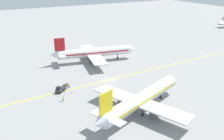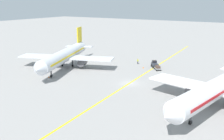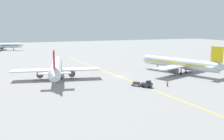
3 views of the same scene
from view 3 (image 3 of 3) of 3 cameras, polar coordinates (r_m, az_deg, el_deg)
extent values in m
plane|color=gray|center=(89.71, 1.47, -1.42)|extent=(400.00, 400.00, 0.00)
cube|color=yellow|center=(89.71, 1.47, -1.42)|extent=(7.23, 119.83, 0.01)
cylinder|color=white|center=(87.63, -12.08, 0.62)|extent=(9.65, 30.10, 3.60)
cone|color=white|center=(103.66, -11.84, 2.01)|extent=(3.84, 3.05, 3.42)
cone|color=white|center=(71.33, -12.46, -1.19)|extent=(3.61, 3.56, 3.06)
cube|color=red|center=(87.61, -12.09, 0.72)|extent=(9.07, 27.17, 0.50)
cube|color=white|center=(86.76, -12.09, 0.05)|extent=(28.47, 10.80, 0.36)
cylinder|color=#4C4C51|center=(87.28, -15.34, -0.86)|extent=(2.81, 3.58, 2.20)
cylinder|color=#4C4C51|center=(86.95, -8.76, -0.66)|extent=(2.81, 3.58, 2.20)
cube|color=red|center=(73.18, -12.51, 2.25)|extent=(1.17, 3.99, 5.00)
cube|color=white|center=(74.26, -12.38, -0.69)|extent=(9.30, 4.19, 0.24)
cylinder|color=#4C4C51|center=(97.49, -11.88, 0.11)|extent=(0.36, 0.36, 2.00)
cylinder|color=black|center=(97.65, -11.86, -0.47)|extent=(0.44, 0.84, 0.80)
cylinder|color=#4C4C51|center=(86.14, -13.13, -1.19)|extent=(0.36, 0.36, 2.00)
cylinder|color=black|center=(86.33, -13.10, -1.84)|extent=(0.44, 0.84, 0.80)
cylinder|color=#4C4C51|center=(86.03, -11.00, -1.13)|extent=(0.36, 0.36, 2.00)
cylinder|color=black|center=(86.22, -10.98, -1.78)|extent=(0.44, 0.84, 0.80)
cylinder|color=silver|center=(98.15, 14.38, 1.49)|extent=(13.87, 29.36, 3.60)
cone|color=silver|center=(107.74, 7.15, 2.43)|extent=(4.04, 3.44, 3.42)
cone|color=silver|center=(90.31, 23.17, 0.51)|extent=(3.92, 3.88, 3.06)
cube|color=yellow|center=(98.13, 14.38, 1.58)|extent=(12.86, 26.57, 0.50)
cube|color=silver|center=(97.72, 14.85, 1.01)|extent=(28.05, 14.67, 0.36)
cylinder|color=#4C4C51|center=(93.78, 13.17, -0.05)|extent=(3.18, 3.77, 2.20)
cylinder|color=#4C4C51|center=(102.11, 16.34, 0.60)|extent=(3.18, 3.77, 2.20)
cube|color=yellow|center=(90.85, 21.91, 3.19)|extent=(1.74, 3.87, 5.00)
cube|color=silver|center=(91.54, 21.47, 0.80)|extent=(9.27, 5.40, 0.24)
cylinder|color=#4C4C51|center=(103.97, 9.90, 0.76)|extent=(0.36, 0.36, 2.00)
cylinder|color=black|center=(104.13, 9.88, 0.22)|extent=(0.54, 0.85, 0.80)
cylinder|color=#4C4C51|center=(96.12, 14.79, -0.14)|extent=(0.36, 0.36, 2.00)
cylinder|color=black|center=(96.29, 14.77, -0.73)|extent=(0.54, 0.85, 0.80)
cylinder|color=#4C4C51|center=(98.80, 15.80, 0.07)|extent=(0.36, 0.36, 2.00)
cylinder|color=black|center=(98.96, 15.77, -0.50)|extent=(0.54, 0.85, 0.80)
cylinder|color=white|center=(198.17, -23.08, 4.92)|extent=(26.89, 10.28, 3.24)
cone|color=white|center=(194.59, -18.94, 5.10)|extent=(2.90, 3.54, 3.08)
cube|color=#0F727F|center=(198.16, -23.08, 4.96)|extent=(24.30, 9.61, 0.45)
cylinder|color=#4C4C51|center=(202.86, -22.93, 4.52)|extent=(3.30, 2.67, 1.98)
cylinder|color=#4C4C51|center=(196.09, -20.60, 4.40)|extent=(0.32, 0.32, 1.80)
cylinder|color=black|center=(196.17, -20.59, 4.14)|extent=(0.76, 0.43, 0.72)
cube|color=#333842|center=(74.62, 7.58, -3.16)|extent=(3.03, 3.29, 0.90)
cube|color=black|center=(74.24, 7.99, -2.60)|extent=(1.68, 1.65, 0.70)
sphere|color=orange|center=(74.15, 8.00, -2.28)|extent=(0.16, 0.16, 0.16)
cylinder|color=black|center=(75.04, 8.48, -3.46)|extent=(0.63, 0.71, 0.70)
cylinder|color=black|center=(73.68, 8.05, -3.70)|extent=(0.63, 0.71, 0.70)
cylinder|color=black|center=(75.76, 7.11, -3.30)|extent=(0.63, 0.71, 0.70)
cylinder|color=black|center=(74.41, 6.66, -3.53)|extent=(0.63, 0.71, 0.70)
cube|color=gray|center=(75.91, 5.34, -3.10)|extent=(2.70, 2.91, 0.20)
cube|color=#4C382D|center=(75.83, 5.35, -2.80)|extent=(2.00, 2.12, 0.60)
cylinder|color=black|center=(76.13, 6.25, -3.32)|extent=(0.38, 0.43, 0.44)
cylinder|color=black|center=(75.01, 5.86, -3.51)|extent=(0.38, 0.43, 0.44)
cylinder|color=black|center=(76.97, 4.83, -3.15)|extent=(0.38, 0.43, 0.44)
cylinder|color=black|center=(75.86, 4.43, -3.34)|extent=(0.38, 0.43, 0.44)
cylinder|color=#23232D|center=(76.96, 11.89, -3.18)|extent=(0.16, 0.16, 0.85)
cylinder|color=#23232D|center=(76.96, 12.04, -3.18)|extent=(0.16, 0.16, 0.85)
cube|color=#CCD819|center=(76.80, 11.98, -2.65)|extent=(0.42, 0.38, 0.60)
cylinder|color=#CCD819|center=(76.80, 11.80, -2.65)|extent=(0.10, 0.10, 0.55)
cylinder|color=#CCD819|center=(76.81, 12.16, -2.66)|extent=(0.10, 0.10, 0.55)
sphere|color=#9E7051|center=(76.71, 11.99, -2.35)|extent=(0.22, 0.22, 0.22)
cone|color=orange|center=(78.33, 8.01, -2.95)|extent=(0.32, 0.32, 0.55)
cone|color=orange|center=(104.80, 9.90, 0.21)|extent=(0.32, 0.32, 0.55)
camera|label=1|loc=(116.28, 48.10, 15.03)|focal=42.00mm
camera|label=2|loc=(133.80, -19.29, 9.95)|focal=42.00mm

